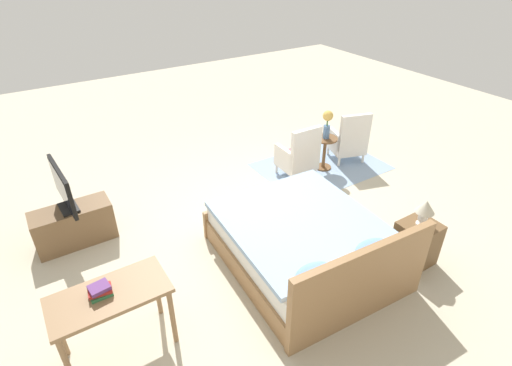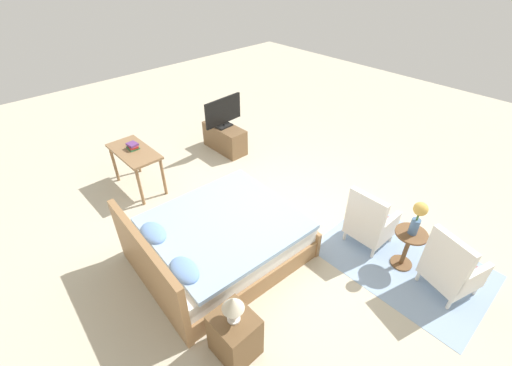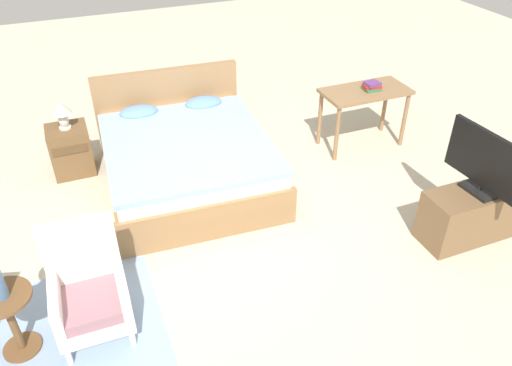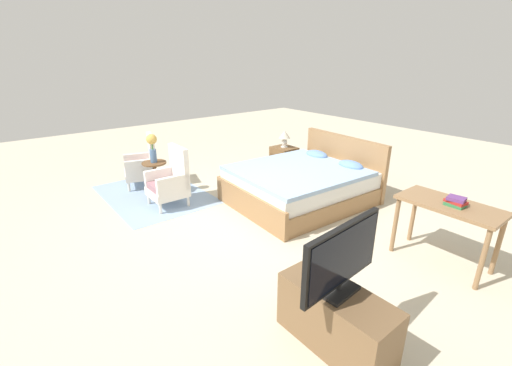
{
  "view_description": "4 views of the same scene",
  "coord_description": "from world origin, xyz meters",
  "px_view_note": "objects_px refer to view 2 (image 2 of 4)",
  "views": [
    {
      "loc": [
        2.36,
        3.81,
        3.41
      ],
      "look_at": [
        0.03,
        0.14,
        0.74
      ],
      "focal_mm": 28.0,
      "sensor_mm": 36.0,
      "label": 1
    },
    {
      "loc": [
        -2.8,
        2.87,
        3.57
      ],
      "look_at": [
        0.09,
        0.17,
        0.73
      ],
      "focal_mm": 24.0,
      "sensor_mm": 36.0,
      "label": 2
    },
    {
      "loc": [
        -1.12,
        -3.56,
        3.18
      ],
      "look_at": [
        0.26,
        -0.15,
        0.63
      ],
      "focal_mm": 35.0,
      "sensor_mm": 36.0,
      "label": 3
    },
    {
      "loc": [
        3.46,
        -2.75,
        2.25
      ],
      "look_at": [
        0.06,
        -0.03,
        0.61
      ],
      "focal_mm": 24.0,
      "sensor_mm": 36.0,
      "label": 4
    }
  ],
  "objects_px": {
    "flower_vase": "(418,215)",
    "table_lamp": "(233,306)",
    "tv_flatscreen": "(223,112)",
    "vanity_desk": "(135,156)",
    "tv_stand": "(225,138)",
    "nightstand": "(235,335)",
    "armchair_by_window_right": "(369,222)",
    "bed": "(217,242)",
    "armchair_by_window_left": "(451,268)",
    "book_stack": "(133,146)",
    "side_table": "(408,245)"
  },
  "relations": [
    {
      "from": "armchair_by_window_right",
      "to": "table_lamp",
      "type": "distance_m",
      "value": 2.42
    },
    {
      "from": "nightstand",
      "to": "tv_stand",
      "type": "height_order",
      "value": "nightstand"
    },
    {
      "from": "flower_vase",
      "to": "tv_stand",
      "type": "xyz_separation_m",
      "value": [
        4.01,
        -0.21,
        -0.6
      ]
    },
    {
      "from": "armchair_by_window_left",
      "to": "tv_stand",
      "type": "xyz_separation_m",
      "value": [
        4.56,
        -0.21,
        -0.12
      ]
    },
    {
      "from": "armchair_by_window_right",
      "to": "table_lamp",
      "type": "relative_size",
      "value": 2.79
    },
    {
      "from": "nightstand",
      "to": "book_stack",
      "type": "relative_size",
      "value": 2.61
    },
    {
      "from": "flower_vase",
      "to": "tv_stand",
      "type": "bearing_deg",
      "value": -2.95
    },
    {
      "from": "flower_vase",
      "to": "armchair_by_window_left",
      "type": "bearing_deg",
      "value": 179.34
    },
    {
      "from": "flower_vase",
      "to": "tv_flatscreen",
      "type": "xyz_separation_m",
      "value": [
        4.02,
        -0.21,
        -0.04
      ]
    },
    {
      "from": "armchair_by_window_left",
      "to": "armchair_by_window_right",
      "type": "height_order",
      "value": "same"
    },
    {
      "from": "tv_stand",
      "to": "armchair_by_window_right",
      "type": "bearing_deg",
      "value": 176.43
    },
    {
      "from": "side_table",
      "to": "bed",
      "type": "bearing_deg",
      "value": 44.19
    },
    {
      "from": "tv_flatscreen",
      "to": "book_stack",
      "type": "xyz_separation_m",
      "value": [
        0.03,
        1.88,
        -0.04
      ]
    },
    {
      "from": "nightstand",
      "to": "table_lamp",
      "type": "distance_m",
      "value": 0.5
    },
    {
      "from": "nightstand",
      "to": "tv_flatscreen",
      "type": "relative_size",
      "value": 0.64
    },
    {
      "from": "tv_flatscreen",
      "to": "book_stack",
      "type": "distance_m",
      "value": 1.88
    },
    {
      "from": "bed",
      "to": "tv_flatscreen",
      "type": "height_order",
      "value": "tv_flatscreen"
    },
    {
      "from": "armchair_by_window_left",
      "to": "tv_flatscreen",
      "type": "height_order",
      "value": "tv_flatscreen"
    },
    {
      "from": "book_stack",
      "to": "flower_vase",
      "type": "bearing_deg",
      "value": -157.56
    },
    {
      "from": "armchair_by_window_right",
      "to": "vanity_desk",
      "type": "bearing_deg",
      "value": 26.22
    },
    {
      "from": "armchair_by_window_left",
      "to": "vanity_desk",
      "type": "relative_size",
      "value": 0.88
    },
    {
      "from": "tv_stand",
      "to": "vanity_desk",
      "type": "bearing_deg",
      "value": 90.68
    },
    {
      "from": "side_table",
      "to": "nightstand",
      "type": "bearing_deg",
      "value": 75.63
    },
    {
      "from": "table_lamp",
      "to": "flower_vase",
      "type": "bearing_deg",
      "value": -104.37
    },
    {
      "from": "table_lamp",
      "to": "armchair_by_window_right",
      "type": "bearing_deg",
      "value": -91.29
    },
    {
      "from": "table_lamp",
      "to": "vanity_desk",
      "type": "xyz_separation_m",
      "value": [
        3.38,
        -0.69,
        -0.15
      ]
    },
    {
      "from": "flower_vase",
      "to": "bed",
      "type": "bearing_deg",
      "value": 44.19
    },
    {
      "from": "armchair_by_window_left",
      "to": "tv_flatscreen",
      "type": "relative_size",
      "value": 1.05
    },
    {
      "from": "tv_flatscreen",
      "to": "vanity_desk",
      "type": "xyz_separation_m",
      "value": [
        -0.03,
        1.91,
        -0.2
      ]
    },
    {
      "from": "flower_vase",
      "to": "table_lamp",
      "type": "bearing_deg",
      "value": 75.63
    },
    {
      "from": "flower_vase",
      "to": "vanity_desk",
      "type": "xyz_separation_m",
      "value": [
        3.99,
        1.7,
        -0.24
      ]
    },
    {
      "from": "table_lamp",
      "to": "tv_flatscreen",
      "type": "xyz_separation_m",
      "value": [
        3.4,
        -2.6,
        0.05
      ]
    },
    {
      "from": "bed",
      "to": "flower_vase",
      "type": "distance_m",
      "value": 2.53
    },
    {
      "from": "armchair_by_window_left",
      "to": "table_lamp",
      "type": "xyz_separation_m",
      "value": [
        1.15,
        2.39,
        0.39
      ]
    },
    {
      "from": "armchair_by_window_left",
      "to": "vanity_desk",
      "type": "height_order",
      "value": "armchair_by_window_left"
    },
    {
      "from": "bed",
      "to": "flower_vase",
      "type": "xyz_separation_m",
      "value": [
        -1.77,
        -1.72,
        0.56
      ]
    },
    {
      "from": "table_lamp",
      "to": "book_stack",
      "type": "distance_m",
      "value": 3.51
    },
    {
      "from": "armchair_by_window_left",
      "to": "armchair_by_window_right",
      "type": "distance_m",
      "value": 1.1
    },
    {
      "from": "flower_vase",
      "to": "vanity_desk",
      "type": "height_order",
      "value": "flower_vase"
    },
    {
      "from": "book_stack",
      "to": "bed",
      "type": "bearing_deg",
      "value": 178.78
    },
    {
      "from": "nightstand",
      "to": "armchair_by_window_left",
      "type": "bearing_deg",
      "value": -115.82
    },
    {
      "from": "armchair_by_window_left",
      "to": "nightstand",
      "type": "xyz_separation_m",
      "value": [
        1.15,
        2.39,
        -0.1
      ]
    },
    {
      "from": "bed",
      "to": "book_stack",
      "type": "relative_size",
      "value": 10.06
    },
    {
      "from": "nightstand",
      "to": "table_lamp",
      "type": "relative_size",
      "value": 1.7
    },
    {
      "from": "bed",
      "to": "nightstand",
      "type": "distance_m",
      "value": 1.34
    },
    {
      "from": "armchair_by_window_right",
      "to": "vanity_desk",
      "type": "xyz_separation_m",
      "value": [
        3.43,
        1.69,
        0.24
      ]
    },
    {
      "from": "side_table",
      "to": "tv_flatscreen",
      "type": "xyz_separation_m",
      "value": [
        4.02,
        -0.21,
        0.47
      ]
    },
    {
      "from": "flower_vase",
      "to": "nightstand",
      "type": "height_order",
      "value": "flower_vase"
    },
    {
      "from": "flower_vase",
      "to": "tv_flatscreen",
      "type": "height_order",
      "value": "tv_flatscreen"
    },
    {
      "from": "flower_vase",
      "to": "tv_stand",
      "type": "height_order",
      "value": "flower_vase"
    }
  ]
}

